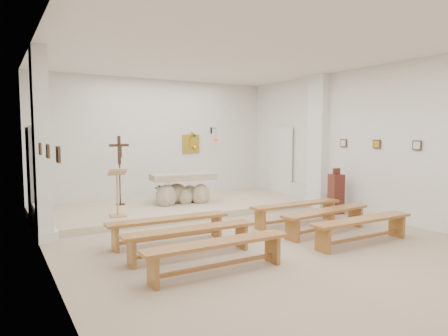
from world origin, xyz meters
TOP-DOWN VIEW (x-y plane):
  - ground at (0.00, 0.00)m, footprint 7.00×10.00m
  - wall_left at (-3.49, 0.00)m, footprint 0.02×10.00m
  - wall_right at (3.49, 0.00)m, footprint 0.02×10.00m
  - wall_back at (0.00, 4.99)m, footprint 7.00×0.02m
  - ceiling at (0.00, 0.00)m, footprint 7.00×10.00m
  - sanctuary_platform at (0.00, 3.50)m, footprint 6.98×3.00m
  - pilaster_left at (-3.37, 2.00)m, footprint 0.26×0.55m
  - pilaster_right at (3.37, 2.00)m, footprint 0.26×0.55m
  - gold_wall_relief at (1.05, 4.96)m, footprint 0.55×0.04m
  - sanctuary_lamp at (1.75, 4.71)m, footprint 0.11×0.36m
  - station_frame_left_front at (-3.47, -0.80)m, footprint 0.03×0.20m
  - station_frame_left_mid at (-3.47, 0.20)m, footprint 0.03×0.20m
  - station_frame_left_rear at (-3.47, 1.20)m, footprint 0.03×0.20m
  - station_frame_right_front at (3.47, -0.80)m, footprint 0.03×0.20m
  - station_frame_right_mid at (3.47, 0.20)m, footprint 0.03×0.20m
  - station_frame_right_rear at (3.47, 1.20)m, footprint 0.03×0.20m
  - radiator_left at (-3.43, 2.70)m, footprint 0.10×0.85m
  - radiator_right at (3.43, 2.70)m, footprint 0.10×0.85m
  - altar at (0.08, 3.46)m, footprint 1.71×0.83m
  - lectern at (-1.82, 2.69)m, footprint 0.41×0.36m
  - crucifix_stand at (-1.37, 4.09)m, footprint 0.53×0.23m
  - potted_plant at (-0.20, 4.16)m, footprint 0.58×0.53m
  - donation_pedestal at (3.10, 1.05)m, footprint 0.35×0.35m
  - bench_left_front at (-1.48, 0.62)m, footprint 2.22×0.42m
  - bench_right_front at (1.48, 0.62)m, footprint 2.21×0.36m
  - bench_left_second at (-1.48, -0.26)m, footprint 2.22×0.40m
  - bench_right_second at (1.48, -0.26)m, footprint 2.24×0.60m
  - bench_left_third at (-1.48, -1.15)m, footprint 2.21×0.36m
  - bench_right_third at (1.48, -1.15)m, footprint 2.21×0.36m

SIDE VIEW (x-z plane):
  - ground at x=0.00m, z-range 0.00..0.00m
  - sanctuary_platform at x=0.00m, z-range 0.00..0.15m
  - radiator_left at x=-3.43m, z-range 0.01..0.53m
  - radiator_right at x=3.43m, z-range 0.01..0.53m
  - bench_left_front at x=-1.48m, z-range 0.12..0.58m
  - bench_right_front at x=1.48m, z-range 0.12..0.58m
  - bench_left_second at x=-1.48m, z-range 0.12..0.58m
  - bench_right_second at x=1.48m, z-range 0.12..0.58m
  - bench_left_third at x=-1.48m, z-range 0.12..0.58m
  - bench_right_third at x=1.48m, z-range 0.12..0.58m
  - potted_plant at x=-0.20m, z-range 0.15..0.68m
  - altar at x=0.08m, z-range 0.05..0.90m
  - donation_pedestal at x=3.10m, z-range -0.07..1.05m
  - lectern at x=-1.82m, z-range 0.14..1.22m
  - crucifix_stand at x=-1.37m, z-range 0.29..2.04m
  - gold_wall_relief at x=1.05m, z-range 1.38..1.92m
  - station_frame_left_front at x=-3.47m, z-range 1.62..1.82m
  - station_frame_left_mid at x=-3.47m, z-range 1.62..1.82m
  - station_frame_left_rear at x=-3.47m, z-range 1.62..1.82m
  - station_frame_right_front at x=3.47m, z-range 1.62..1.82m
  - station_frame_right_mid at x=3.47m, z-range 1.62..1.82m
  - station_frame_right_rear at x=3.47m, z-range 1.62..1.82m
  - wall_left at x=-3.49m, z-range 0.00..3.50m
  - wall_right at x=3.49m, z-range 0.00..3.50m
  - wall_back at x=0.00m, z-range 0.00..3.50m
  - pilaster_left at x=-3.37m, z-range 0.00..3.50m
  - pilaster_right at x=3.37m, z-range 0.00..3.50m
  - sanctuary_lamp at x=1.75m, z-range 1.59..2.03m
  - ceiling at x=0.00m, z-range 3.48..3.50m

